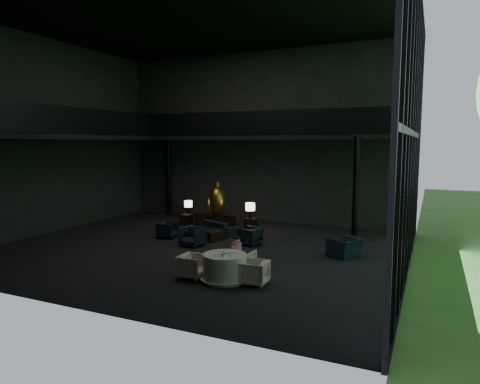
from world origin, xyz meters
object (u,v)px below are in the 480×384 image
at_px(console, 217,221).
at_px(lounge_armchair_east, 250,236).
at_px(lounge_armchair_west, 167,230).
at_px(lounge_armchair_south, 193,236).
at_px(side_table_right, 251,225).
at_px(table_lamp_right, 250,207).
at_px(coffee_table, 212,235).
at_px(dining_chair_north, 241,261).
at_px(sofa, 219,225).
at_px(window_armchair, 345,245).
at_px(dining_table, 225,269).
at_px(bronze_urn, 217,200).
at_px(dining_chair_west, 193,266).
at_px(dining_chair_east, 254,272).
at_px(side_table_left, 186,220).
at_px(table_lamp_left, 188,204).
at_px(child, 237,246).

bearing_deg(console, lounge_armchair_east, -42.22).
relative_size(lounge_armchair_west, lounge_armchair_south, 0.82).
bearing_deg(side_table_right, table_lamp_right, -90.00).
xyz_separation_m(coffee_table, dining_chair_north, (2.74, -3.38, 0.16)).
height_order(sofa, window_armchair, window_armchair).
distance_m(side_table_right, dining_table, 6.70).
relative_size(console, bronze_urn, 1.46).
distance_m(lounge_armchair_west, dining_chair_west, 5.24).
bearing_deg(lounge_armchair_east, sofa, -114.20).
relative_size(console, lounge_armchair_west, 3.27).
bearing_deg(dining_chair_north, dining_chair_east, 136.38).
xyz_separation_m(side_table_right, dining_chair_west, (0.98, -6.54, 0.06)).
distance_m(table_lamp_right, dining_chair_east, 6.85).
relative_size(lounge_armchair_south, dining_table, 0.57).
bearing_deg(side_table_left, lounge_armchair_south, -55.40).
xyz_separation_m(side_table_left, coffee_table, (2.46, -2.14, -0.07)).
bearing_deg(dining_chair_west, dining_table, -84.00).
xyz_separation_m(dining_table, dining_chair_west, (-0.95, -0.11, 0.01)).
xyz_separation_m(table_lamp_right, window_armchair, (4.45, -2.48, -0.64)).
relative_size(side_table_right, dining_table, 0.41).
relative_size(bronze_urn, table_lamp_left, 2.30).
relative_size(console, coffee_table, 2.48).
xyz_separation_m(console, dining_chair_west, (2.58, -6.49, 0.01)).
distance_m(lounge_armchair_west, dining_chair_north, 5.37).
distance_m(coffee_table, dining_chair_west, 4.69).
xyz_separation_m(table_lamp_right, dining_chair_west, (0.98, -6.43, -0.70)).
relative_size(lounge_armchair_south, dining_chair_north, 1.11).
height_order(dining_table, dining_chair_east, dining_table).
relative_size(table_lamp_right, lounge_armchair_west, 1.07).
bearing_deg(window_armchair, sofa, -78.10).
bearing_deg(child, console, -57.65).
relative_size(sofa, lounge_armchair_east, 2.48).
bearing_deg(table_lamp_left, side_table_left, -90.00).
height_order(sofa, coffee_table, sofa).
height_order(dining_chair_east, dining_chair_west, dining_chair_west).
xyz_separation_m(lounge_armchair_south, dining_chair_north, (2.92, -2.20, -0.04)).
distance_m(side_table_left, lounge_armchair_west, 2.68).
xyz_separation_m(console, dining_chair_north, (3.61, -5.50, 0.02)).
bearing_deg(dining_table, lounge_armchair_south, 132.64).
distance_m(sofa, lounge_armchair_west, 2.18).
xyz_separation_m(sofa, lounge_armchair_east, (1.96, -1.35, 0.01)).
xyz_separation_m(side_table_left, lounge_armchair_south, (2.29, -3.32, 0.13)).
distance_m(bronze_urn, dining_chair_west, 7.00).
distance_m(lounge_armchair_west, lounge_armchair_east, 3.44).
bearing_deg(lounge_armchair_east, lounge_armchair_west, -75.32).
distance_m(dining_chair_west, child, 1.43).
bearing_deg(lounge_armchair_west, child, -129.59).
bearing_deg(bronze_urn, side_table_left, 177.86).
height_order(console, lounge_armchair_west, console).
height_order(bronze_urn, coffee_table, bronze_urn).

